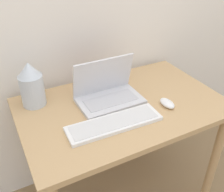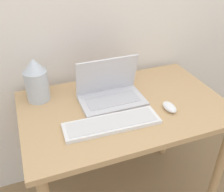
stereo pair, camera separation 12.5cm
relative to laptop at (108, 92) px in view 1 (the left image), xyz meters
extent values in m
cube|color=tan|center=(0.05, -0.07, -0.06)|extent=(1.06, 0.67, 0.03)
cylinder|color=tan|center=(0.53, -0.35, -0.44)|extent=(0.05, 0.05, 0.73)
cylinder|color=tan|center=(-0.43, 0.21, -0.44)|extent=(0.05, 0.05, 0.73)
cylinder|color=tan|center=(0.53, 0.21, -0.44)|extent=(0.05, 0.05, 0.73)
cube|color=silver|center=(0.00, -0.03, -0.04)|extent=(0.33, 0.21, 0.02)
cube|color=#B7B7BC|center=(0.00, -0.04, -0.03)|extent=(0.27, 0.12, 0.00)
cube|color=silver|center=(0.00, 0.05, 0.07)|extent=(0.33, 0.06, 0.21)
cube|color=black|center=(0.00, 0.06, 0.07)|extent=(0.29, 0.04, 0.18)
cube|color=white|center=(-0.07, -0.21, -0.04)|extent=(0.46, 0.15, 0.02)
cube|color=silver|center=(-0.07, -0.21, -0.03)|extent=(0.42, 0.12, 0.00)
ellipsoid|color=white|center=(0.25, -0.19, -0.03)|extent=(0.05, 0.10, 0.03)
cylinder|color=silver|center=(-0.36, 0.14, 0.03)|extent=(0.12, 0.12, 0.17)
cone|color=silver|center=(-0.36, 0.14, 0.15)|extent=(0.11, 0.11, 0.07)
camera|label=1|loc=(-0.52, -1.06, 0.72)|focal=42.00mm
camera|label=2|loc=(-0.41, -1.11, 0.72)|focal=42.00mm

